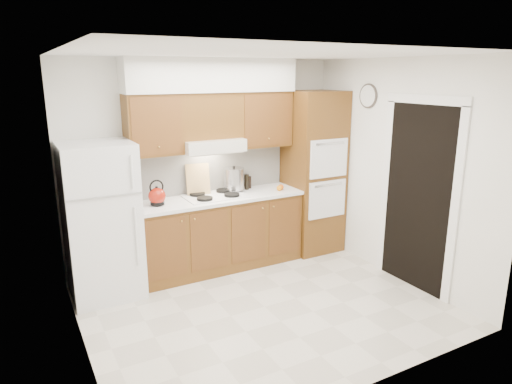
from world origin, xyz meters
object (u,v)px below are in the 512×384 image
Objects in this scene: kettle at (157,196)px; oven_cabinet at (313,172)px; stock_pot at (234,179)px; fridge at (101,221)px.

oven_cabinet is at bearing -10.56° from kettle.
kettle is at bearing -171.98° from stock_pot.
fridge is at bearing 172.33° from kettle.
kettle is (0.64, 0.03, 0.19)m from fridge.
stock_pot is at bearing 6.11° from fridge.
kettle is at bearing -179.95° from oven_cabinet.
fridge is 0.78× the size of oven_cabinet.
fridge reaches higher than stock_pot.
stock_pot reaches higher than kettle.
oven_cabinet reaches higher than kettle.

